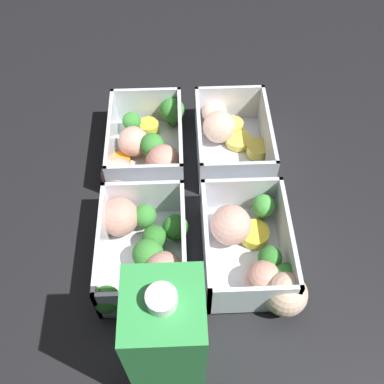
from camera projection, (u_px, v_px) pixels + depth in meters
ground_plane at (192, 201)px, 0.62m from camera, size 4.00×4.00×0.00m
container_near_left at (146, 148)px, 0.64m from camera, size 0.17×0.13×0.06m
container_near_right at (143, 247)px, 0.55m from camera, size 0.16×0.12×0.06m
container_far_left at (228, 134)px, 0.66m from camera, size 0.16×0.11×0.06m
container_far_right at (255, 254)px, 0.54m from camera, size 0.17×0.12×0.06m
juice_carton at (168, 342)px, 0.41m from camera, size 0.07×0.07×0.20m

